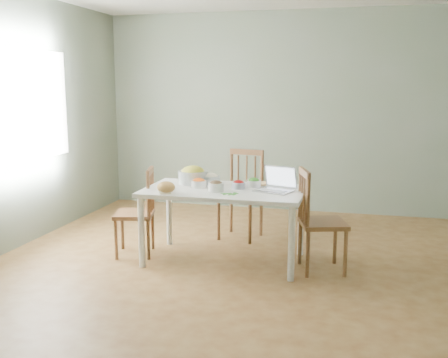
% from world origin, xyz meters
% --- Properties ---
extents(floor, '(5.00, 5.00, 0.00)m').
position_xyz_m(floor, '(0.00, 0.00, 0.00)').
color(floor, brown).
rests_on(floor, ground).
extents(wall_back, '(5.00, 0.00, 2.70)m').
position_xyz_m(wall_back, '(0.00, 2.50, 1.35)').
color(wall_back, '#617258').
rests_on(wall_back, ground).
extents(wall_front, '(5.00, 0.00, 2.70)m').
position_xyz_m(wall_front, '(0.00, -2.50, 1.35)').
color(wall_front, '#617258').
rests_on(wall_front, ground).
extents(wall_left, '(0.00, 5.00, 2.70)m').
position_xyz_m(wall_left, '(-2.50, 0.00, 1.35)').
color(wall_left, '#617258').
rests_on(wall_left, ground).
extents(window_left, '(0.04, 1.60, 1.20)m').
position_xyz_m(window_left, '(-2.48, 0.30, 1.50)').
color(window_left, white).
rests_on(window_left, ground).
extents(dining_table, '(1.55, 0.87, 0.72)m').
position_xyz_m(dining_table, '(-0.25, 0.18, 0.36)').
color(dining_table, white).
rests_on(dining_table, floor).
extents(chair_far, '(0.50, 0.49, 1.00)m').
position_xyz_m(chair_far, '(-0.27, 0.99, 0.50)').
color(chair_far, '#41230E').
rests_on(chair_far, floor).
extents(chair_left, '(0.47, 0.48, 0.90)m').
position_xyz_m(chair_left, '(-1.18, 0.15, 0.45)').
color(chair_left, '#41230E').
rests_on(chair_left, floor).
extents(chair_right, '(0.51, 0.53, 0.96)m').
position_xyz_m(chair_right, '(0.71, 0.15, 0.48)').
color(chair_right, '#41230E').
rests_on(chair_right, floor).
extents(bread_boule, '(0.18, 0.18, 0.11)m').
position_xyz_m(bread_boule, '(-0.73, -0.13, 0.78)').
color(bread_boule, tan).
rests_on(bread_boule, dining_table).
extents(butter_stick, '(0.11, 0.07, 0.03)m').
position_xyz_m(butter_stick, '(-0.72, -0.17, 0.74)').
color(butter_stick, '#F2E4C2').
rests_on(butter_stick, dining_table).
extents(bowl_squash, '(0.34, 0.34, 0.18)m').
position_xyz_m(bowl_squash, '(-0.63, 0.40, 0.81)').
color(bowl_squash, gold).
rests_on(bowl_squash, dining_table).
extents(bowl_carrot, '(0.19, 0.19, 0.09)m').
position_xyz_m(bowl_carrot, '(-0.51, 0.21, 0.77)').
color(bowl_carrot, '#FF4600').
rests_on(bowl_carrot, dining_table).
extents(bowl_onion, '(0.23, 0.23, 0.11)m').
position_xyz_m(bowl_onion, '(-0.45, 0.42, 0.78)').
color(bowl_onion, beige).
rests_on(bowl_onion, dining_table).
extents(bowl_mushroom, '(0.20, 0.20, 0.10)m').
position_xyz_m(bowl_mushroom, '(-0.30, 0.07, 0.77)').
color(bowl_mushroom, '#442E1D').
rests_on(bowl_mushroom, dining_table).
extents(bowl_redpep, '(0.17, 0.17, 0.08)m').
position_xyz_m(bowl_redpep, '(-0.12, 0.24, 0.77)').
color(bowl_redpep, '#B90810').
rests_on(bowl_redpep, dining_table).
extents(bowl_broccoli, '(0.18, 0.18, 0.09)m').
position_xyz_m(bowl_broccoli, '(0.01, 0.36, 0.77)').
color(bowl_broccoli, '#1E631F').
rests_on(bowl_broccoli, dining_table).
extents(flatbread, '(0.23, 0.23, 0.02)m').
position_xyz_m(flatbread, '(0.05, 0.51, 0.73)').
color(flatbread, '#E4C581').
rests_on(flatbread, dining_table).
extents(basil_bunch, '(0.18, 0.18, 0.02)m').
position_xyz_m(basil_bunch, '(-0.15, -0.03, 0.73)').
color(basil_bunch, '#185619').
rests_on(basil_bunch, dining_table).
extents(laptop, '(0.41, 0.38, 0.23)m').
position_xyz_m(laptop, '(0.24, 0.19, 0.84)').
color(laptop, silver).
rests_on(laptop, dining_table).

